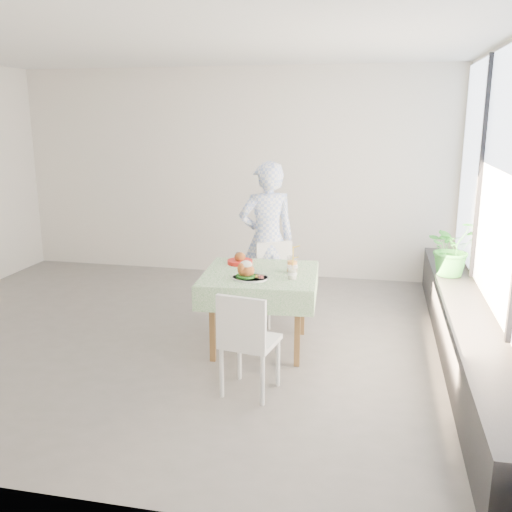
% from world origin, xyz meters
% --- Properties ---
extents(floor, '(6.00, 6.00, 0.00)m').
position_xyz_m(floor, '(0.00, 0.00, 0.00)').
color(floor, '#5E5B59').
rests_on(floor, ground).
extents(ceiling, '(6.00, 6.00, 0.00)m').
position_xyz_m(ceiling, '(0.00, 0.00, 2.80)').
color(ceiling, white).
rests_on(ceiling, ground).
extents(wall_back, '(6.00, 0.02, 2.80)m').
position_xyz_m(wall_back, '(0.00, 2.50, 1.40)').
color(wall_back, silver).
rests_on(wall_back, ground).
extents(wall_right, '(0.02, 5.00, 2.80)m').
position_xyz_m(wall_right, '(3.00, 0.00, 1.40)').
color(wall_right, silver).
rests_on(wall_right, ground).
extents(window_pane, '(0.01, 4.80, 2.18)m').
position_xyz_m(window_pane, '(2.97, 0.00, 1.65)').
color(window_pane, '#D1E0F9').
rests_on(window_pane, ground).
extents(window_ledge, '(0.40, 4.80, 0.50)m').
position_xyz_m(window_ledge, '(2.80, 0.00, 0.25)').
color(window_ledge, black).
rests_on(window_ledge, ground).
extents(cafe_table, '(1.11, 1.11, 0.74)m').
position_xyz_m(cafe_table, '(0.93, -0.08, 0.46)').
color(cafe_table, brown).
rests_on(cafe_table, ground).
extents(chair_far, '(0.54, 0.54, 0.85)m').
position_xyz_m(chair_far, '(0.99, 0.64, 0.26)').
color(chair_far, white).
rests_on(chair_far, ground).
extents(chair_near, '(0.47, 0.47, 0.85)m').
position_xyz_m(chair_near, '(1.04, -1.00, 0.26)').
color(chair_near, white).
rests_on(chair_near, ground).
extents(diner, '(0.74, 0.64, 1.70)m').
position_xyz_m(diner, '(0.81, 0.87, 0.85)').
color(diner, '#8CA4E0').
rests_on(diner, ground).
extents(main_dish, '(0.33, 0.33, 0.17)m').
position_xyz_m(main_dish, '(0.87, -0.31, 0.80)').
color(main_dish, white).
rests_on(main_dish, cafe_table).
extents(juice_cup_orange, '(0.11, 0.11, 0.30)m').
position_xyz_m(juice_cup_orange, '(1.22, 0.00, 0.81)').
color(juice_cup_orange, white).
rests_on(juice_cup_orange, cafe_table).
extents(juice_cup_lemonade, '(0.09, 0.09, 0.24)m').
position_xyz_m(juice_cup_lemonade, '(1.25, -0.23, 0.80)').
color(juice_cup_lemonade, white).
rests_on(juice_cup_lemonade, cafe_table).
extents(second_dish, '(0.25, 0.25, 0.12)m').
position_xyz_m(second_dish, '(0.67, 0.19, 0.78)').
color(second_dish, red).
rests_on(second_dish, cafe_table).
extents(potted_plant, '(0.72, 0.70, 0.61)m').
position_xyz_m(potted_plant, '(2.77, 1.10, 0.80)').
color(potted_plant, '#297A28').
rests_on(potted_plant, window_ledge).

